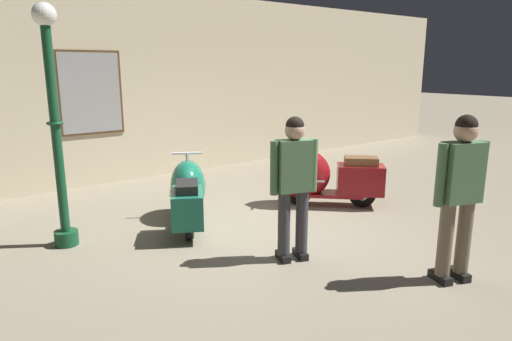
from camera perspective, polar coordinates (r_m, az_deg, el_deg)
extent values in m
plane|color=gray|center=(6.12, 1.99, -7.45)|extent=(60.00, 60.00, 0.00)
cube|color=beige|center=(9.05, -13.76, 10.25)|extent=(18.00, 0.20, 3.52)
cube|color=brown|center=(8.56, -20.10, 9.14)|extent=(1.12, 0.03, 1.46)
cube|color=#9E9E9E|center=(8.55, -20.06, 9.14)|extent=(1.04, 0.01, 1.38)
cylinder|color=black|center=(6.67, -8.46, -4.09)|extent=(0.26, 0.37, 0.39)
cylinder|color=silver|center=(6.67, -8.46, -4.09)|extent=(0.17, 0.20, 0.17)
cylinder|color=black|center=(5.80, -8.52, -6.74)|extent=(0.26, 0.37, 0.39)
cylinder|color=silver|center=(5.80, -8.52, -6.74)|extent=(0.17, 0.20, 0.17)
cube|color=#196B51|center=(6.24, -8.48, -5.49)|extent=(0.75, 0.97, 0.05)
ellipsoid|color=#196B51|center=(6.55, -8.54, -1.92)|extent=(0.83, 0.95, 0.73)
cube|color=#196B51|center=(5.77, -8.59, -4.63)|extent=(0.66, 0.76, 0.42)
cube|color=black|center=(5.70, -8.68, -2.04)|extent=(0.46, 0.53, 0.12)
sphere|color=silver|center=(6.76, -8.58, 0.31)|extent=(0.14, 0.14, 0.14)
cylinder|color=silver|center=(6.50, -8.64, 1.00)|extent=(0.04, 0.04, 0.27)
cylinder|color=silver|center=(6.47, -8.68, 2.17)|extent=(0.38, 0.24, 0.03)
cube|color=silver|center=(6.57, -10.67, -2.39)|extent=(0.33, 0.57, 0.02)
cylinder|color=black|center=(7.18, 5.37, -2.66)|extent=(0.35, 0.35, 0.41)
cylinder|color=silver|center=(7.18, 5.37, -2.66)|extent=(0.20, 0.20, 0.19)
cylinder|color=black|center=(7.22, 13.21, -2.86)|extent=(0.35, 0.35, 0.41)
cylinder|color=silver|center=(7.22, 13.21, -2.86)|extent=(0.20, 0.20, 0.19)
cube|color=maroon|center=(7.18, 9.29, -2.93)|extent=(0.96, 0.95, 0.05)
ellipsoid|color=maroon|center=(7.10, 5.84, -0.38)|extent=(1.00, 0.99, 0.79)
cube|color=maroon|center=(7.15, 12.97, -1.10)|extent=(0.79, 0.79, 0.46)
cube|color=brown|center=(7.09, 13.09, 1.17)|extent=(0.56, 0.55, 0.12)
sphere|color=silver|center=(7.07, 3.52, 1.40)|extent=(0.16, 0.16, 0.16)
cylinder|color=silver|center=(7.03, 5.65, 2.50)|extent=(0.05, 0.05, 0.29)
cylinder|color=silver|center=(7.00, 5.68, 3.66)|extent=(0.34, 0.35, 0.03)
cube|color=silver|center=(6.86, 5.77, -1.31)|extent=(0.51, 0.50, 0.02)
cylinder|color=#144728|center=(6.06, -22.73, -7.81)|extent=(0.28, 0.28, 0.18)
cylinder|color=#144728|center=(5.75, -23.85, 4.29)|extent=(0.11, 0.11, 2.39)
torus|color=#144728|center=(5.74, -23.96, 5.47)|extent=(0.19, 0.19, 0.04)
sphere|color=white|center=(5.73, -25.11, 17.38)|extent=(0.26, 0.26, 0.26)
cube|color=black|center=(5.23, 24.09, -11.83)|extent=(0.19, 0.29, 0.08)
cylinder|color=#72604C|center=(5.05, 24.73, -7.15)|extent=(0.14, 0.14, 0.84)
cube|color=black|center=(5.09, 22.14, -12.34)|extent=(0.19, 0.29, 0.08)
cylinder|color=#72604C|center=(4.91, 22.76, -7.54)|extent=(0.14, 0.14, 0.84)
cube|color=#4C724C|center=(4.81, 24.45, -0.21)|extent=(0.44, 0.32, 0.59)
cylinder|color=#4C724C|center=(4.97, 26.51, -0.13)|extent=(0.09, 0.09, 0.61)
cylinder|color=#4C724C|center=(4.65, 22.22, -0.54)|extent=(0.09, 0.09, 0.61)
sphere|color=tan|center=(4.74, 24.90, 4.55)|extent=(0.23, 0.23, 0.23)
sphere|color=black|center=(4.73, 24.96, 5.16)|extent=(0.21, 0.21, 0.21)
cube|color=black|center=(5.30, 5.59, -10.41)|extent=(0.17, 0.27, 0.08)
cylinder|color=#38383D|center=(5.12, 5.79, -5.96)|extent=(0.14, 0.14, 0.80)
cube|color=black|center=(5.22, 3.40, -10.75)|extent=(0.17, 0.27, 0.08)
cylinder|color=#38383D|center=(5.04, 3.55, -6.24)|extent=(0.14, 0.14, 0.80)
cube|color=#4C724C|center=(4.91, 4.81, 0.60)|extent=(0.42, 0.30, 0.57)
cylinder|color=#4C724C|center=(5.01, 7.22, 0.67)|extent=(0.09, 0.09, 0.59)
cylinder|color=#4C724C|center=(4.83, 2.30, 0.30)|extent=(0.09, 0.09, 0.59)
sphere|color=tan|center=(4.84, 4.90, 5.07)|extent=(0.22, 0.22, 0.22)
sphere|color=black|center=(4.84, 4.91, 5.64)|extent=(0.20, 0.20, 0.20)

